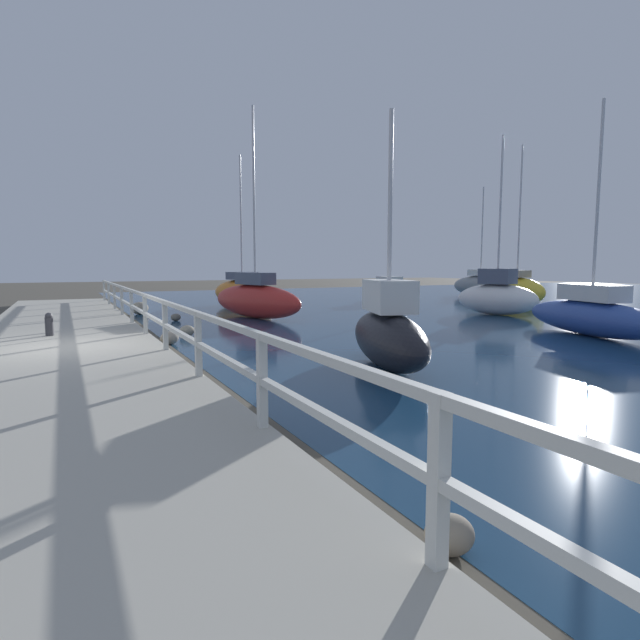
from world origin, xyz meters
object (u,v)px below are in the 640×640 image
Objects in this scene: mooring_bollard at (49,324)px; sailboat_white at (497,296)px; sailboat_black at (388,333)px; sailboat_yellow at (517,290)px; sailboat_gray at (480,285)px; sailboat_red at (255,299)px; sailboat_blue at (591,315)px; sailboat_orange at (242,291)px; sailboat_teal at (389,291)px.

sailboat_white reaches higher than mooring_bollard.
sailboat_white reaches higher than sailboat_black.
sailboat_gray is (4.53, 7.07, -0.02)m from sailboat_yellow.
sailboat_red is 14.20m from sailboat_yellow.
sailboat_yellow reaches higher than sailboat_black.
sailboat_black is 0.69× the size of sailboat_white.
mooring_bollard is at bearing -171.25° from sailboat_gray.
mooring_bollard is at bearing 176.24° from sailboat_blue.
sailboat_white is 0.97× the size of sailboat_orange.
mooring_bollard is 21.65m from sailboat_yellow.
sailboat_red is at bearing -142.36° from sailboat_teal.
sailboat_orange reaches higher than mooring_bollard.
sailboat_teal is at bearing 74.13° from sailboat_black.
sailboat_black is 12.61m from sailboat_white.
sailboat_teal is at bearing 65.09° from sailboat_white.
sailboat_gray reaches higher than sailboat_teal.
sailboat_orange reaches higher than sailboat_black.
sailboat_teal is 8.87m from sailboat_orange.
sailboat_gray is at bearing 18.16° from sailboat_teal.
sailboat_orange is (-8.86, 0.41, 0.17)m from sailboat_teal.
sailboat_black is (-0.94, -10.46, -0.06)m from sailboat_red.
mooring_bollard is at bearing -141.61° from sailboat_teal.
sailboat_yellow is at bearing 52.95° from sailboat_black.
sailboat_gray reaches higher than mooring_bollard.
sailboat_blue is 8.12m from sailboat_black.
sailboat_white is at bearing 84.27° from sailboat_blue.
sailboat_red is at bearing -124.92° from sailboat_orange.
sailboat_blue is at bearing -139.72° from sailboat_gray.
sailboat_red is at bearing -178.09° from sailboat_yellow.
sailboat_white is 0.91× the size of sailboat_yellow.
sailboat_orange is 17.34m from sailboat_gray.
sailboat_gray is (17.32, 0.84, 0.03)m from sailboat_orange.
sailboat_teal reaches higher than mooring_bollard.
sailboat_red reaches higher than sailboat_teal.
sailboat_teal is 0.87× the size of sailboat_red.
sailboat_red is 1.10× the size of sailboat_white.
mooring_bollard is 13.08m from sailboat_orange.
sailboat_orange is (2.34, 16.30, 0.06)m from sailboat_black.
sailboat_blue is 19.81m from sailboat_gray.
sailboat_yellow reaches higher than mooring_bollard.
sailboat_orange reaches higher than sailboat_white.
sailboat_teal is at bearing 14.09° from sailboat_red.
sailboat_black is 26.08m from sailboat_gray.
sailboat_red is 1.08× the size of sailboat_orange.
sailboat_red reaches higher than mooring_bollard.
sailboat_blue reaches higher than sailboat_black.
sailboat_blue is at bearing -66.59° from sailboat_red.
sailboat_gray is (8.46, 1.25, 0.21)m from sailboat_teal.
sailboat_yellow is at bearing -47.40° from sailboat_orange.
mooring_bollard is at bearing -164.11° from sailboat_red.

